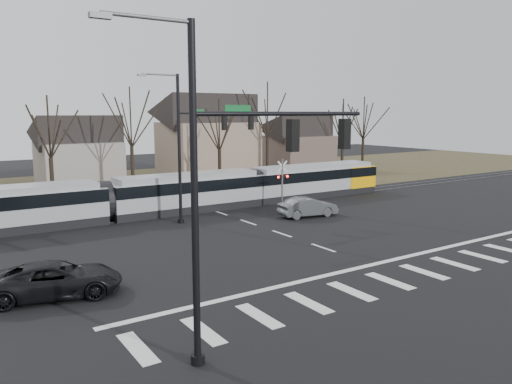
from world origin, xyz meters
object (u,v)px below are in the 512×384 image
tram (186,191)px  suv (56,279)px  rail_crossing_signal (282,185)px  sedan (308,207)px

tram → suv: tram is taller
suv → rail_crossing_signal: 22.03m
rail_crossing_signal → tram: bearing=155.2°
suv → rail_crossing_signal: (19.37, 10.43, 1.15)m
tram → sedan: size_ratio=8.46×
sedan → tram: bearing=53.7°
sedan → rail_crossing_signal: (0.23, 3.54, 1.16)m
tram → suv: 18.47m
sedan → suv: suv is taller
suv → rail_crossing_signal: bearing=-47.6°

